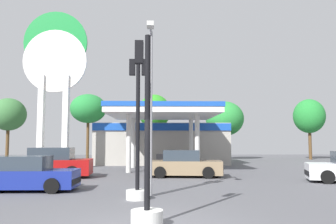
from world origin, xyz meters
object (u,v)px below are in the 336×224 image
Objects in this scene: car_2 at (184,165)px; tree_0 at (9,115)px; traffic_signal_2 at (146,175)px; corner_streetlamp at (151,93)px; tree_1 at (88,109)px; car_3 at (27,175)px; tree_4 at (309,116)px; car_1 at (49,164)px; tree_2 at (154,112)px; tree_3 at (225,119)px; station_pole_sign at (55,68)px; traffic_signal_1 at (138,150)px.

tree_0 is at bearing 133.99° from car_2.
corner_streetlamp is (0.00, 4.38, 2.59)m from traffic_signal_2.
car_3 is at bearing -84.80° from tree_1.
tree_0 is 29.92m from corner_streetlamp.
tree_1 reaches higher than car_3.
car_2 is 25.89m from tree_0.
tree_4 reaches higher than car_3.
corner_streetlamp is (4.98, -1.52, 3.13)m from car_3.
car_3 is at bearing -141.43° from car_2.
corner_streetlamp is at bearing -16.98° from car_3.
traffic_signal_2 is at bearing -62.65° from car_1.
tree_2 is at bearing 78.41° from car_3.
tree_3 is at bearing 75.54° from traffic_signal_2.
corner_streetlamp reaches higher than car_1.
tree_4 is at bearing 1.16° from tree_2.
car_1 is 1.03× the size of traffic_signal_2.
car_1 is 29.98m from tree_4.
car_2 is 0.65× the size of tree_4.
station_pole_sign is 2.68× the size of car_2.
tree_2 reaches higher than tree_4.
tree_2 is at bearing 17.24° from tree_1.
traffic_signal_1 is at bearing -90.67° from tree_2.
tree_3 reaches higher than car_3.
car_3 is 0.85× the size of traffic_signal_2.
traffic_signal_1 is at bearing 96.51° from traffic_signal_2.
tree_0 is at bearing 179.96° from tree_3.
station_pole_sign reaches higher than car_3.
car_3 is 0.61× the size of tree_3.
tree_1 is 1.11× the size of corner_streetlamp.
tree_3 is at bearing 8.52° from tree_1.
station_pole_sign reaches higher than corner_streetlamp.
car_2 is 0.65× the size of tree_0.
station_pole_sign is at bearing 117.38° from traffic_signal_1.
tree_2 reaches higher than traffic_signal_1.
tree_3 is (23.63, -0.02, -0.41)m from tree_0.
tree_1 is (-6.51, 23.70, 3.68)m from traffic_signal_1.
tree_3 is at bearing 0.51° from tree_2.
tree_1 is at bearing 105.36° from traffic_signal_1.
tree_0 is 0.97× the size of tree_1.
tree_2 is 25.21m from corner_streetlamp.
tree_4 is 1.09× the size of corner_streetlamp.
tree_2 is (4.85, 23.65, 4.60)m from car_3.
corner_streetlamp reaches higher than traffic_signal_2.
tree_4 is (9.59, 0.28, 0.31)m from tree_3.
car_3 is at bearing -101.59° from tree_2.
traffic_signal_1 is 0.74× the size of tree_4.
tree_2 is at bearing 89.33° from traffic_signal_1.
traffic_signal_1 is at bearing -107.31° from tree_3.
tree_4 reaches higher than traffic_signal_2.
car_1 is 17.09m from tree_1.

